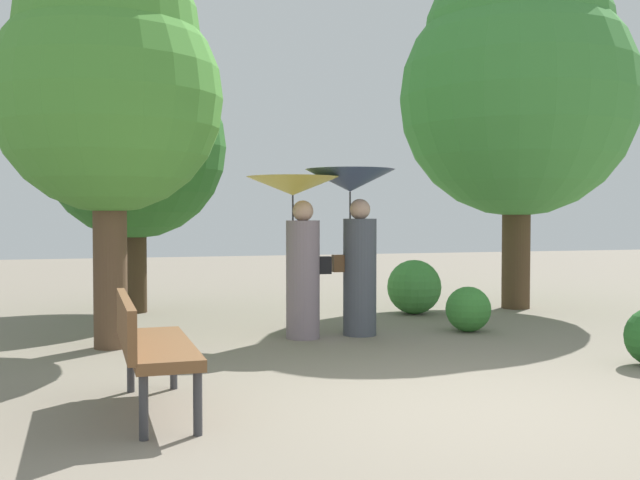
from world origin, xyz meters
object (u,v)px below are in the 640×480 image
object	(u,v)px
tree_near_right	(518,81)
tree_mid_left	(108,78)
person_right	(354,221)
park_bench	(148,342)
tree_near_left	(134,133)
person_left	(298,229)

from	to	relation	value
tree_near_right	tree_mid_left	bearing A→B (deg)	-163.45
person_right	tree_near_right	bearing A→B (deg)	-55.59
park_bench	tree_near_right	distance (m)	7.82
tree_mid_left	tree_near_right	bearing A→B (deg)	16.55
park_bench	tree_near_left	bearing A→B (deg)	-2.85
person_right	tree_near_left	size ratio (longest dim) A/B	0.48
tree_near_left	tree_near_right	size ratio (longest dim) A/B	0.75
person_left	tree_near_right	xyz separation A→B (m)	(3.85, 1.72, 2.16)
person_right	tree_near_left	xyz separation A→B (m)	(-2.38, 2.80, 1.25)
person_right	tree_near_right	distance (m)	4.14
person_left	tree_near_left	distance (m)	3.56
tree_near_left	tree_near_right	xyz separation A→B (m)	(5.54, -1.11, 0.83)
tree_mid_left	park_bench	bearing A→B (deg)	-85.16
tree_mid_left	tree_near_left	bearing A→B (deg)	82.46
person_left	person_right	world-z (taller)	person_right
person_left	park_bench	size ratio (longest dim) A/B	1.22
tree_near_left	tree_near_right	bearing A→B (deg)	-11.34
tree_near_left	tree_near_right	world-z (taller)	tree_near_right
person_right	tree_mid_left	size ratio (longest dim) A/B	0.45
person_left	tree_mid_left	xyz separation A→B (m)	(-2.07, -0.03, 1.60)
person_left	tree_mid_left	world-z (taller)	tree_mid_left
person_left	person_right	bearing A→B (deg)	-81.21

